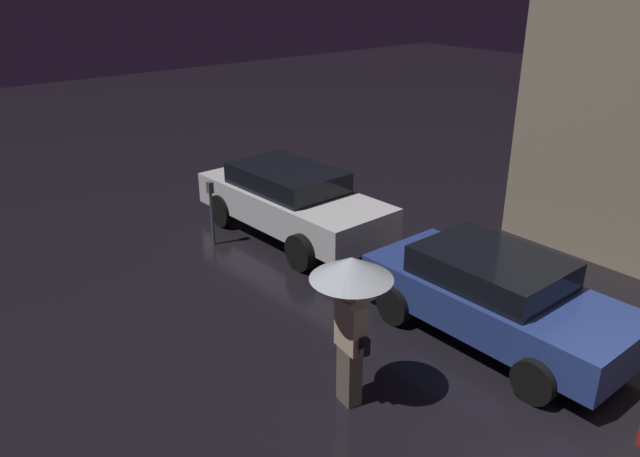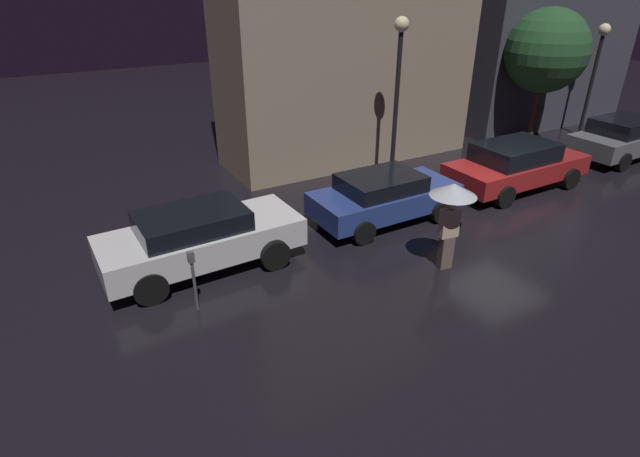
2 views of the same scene
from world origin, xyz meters
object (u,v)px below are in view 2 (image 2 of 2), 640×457
Objects in this scene: parking_meter at (193,275)px; street_lamp_near at (398,72)px; parked_car_blue at (384,196)px; street_lamp_far at (598,58)px; parked_car_white at (200,237)px; parked_car_red at (516,164)px; parked_car_grey at (624,137)px; pedestrian_with_umbrella at (452,203)px.

parking_meter is 0.27× the size of street_lamp_near.
parked_car_blue is 0.82× the size of street_lamp_near.
street_lamp_near is 1.14× the size of street_lamp_far.
street_lamp_far is (16.71, 2.51, 2.30)m from parked_car_white.
parked_car_red is at bearing -38.73° from street_lamp_near.
parked_car_blue is 4.86m from parked_car_red.
parked_car_blue is 4.00m from street_lamp_near.
parked_car_white is 17.06m from street_lamp_far.
parked_car_blue is 5.78m from parking_meter.
street_lamp_near is (6.91, 2.23, 2.63)m from parked_car_white.
parked_car_blue is (4.98, 0.00, -0.07)m from parked_car_white.
street_lamp_near is at bearing 26.48° from parking_meter.
parked_car_white is 0.97× the size of parked_car_red.
parked_car_blue is 10.50m from parked_car_grey.
parked_car_blue is 12.23m from street_lamp_far.
parked_car_blue is 0.93× the size of street_lamp_far.
street_lamp_near is at bearing 48.37° from parked_car_blue.
pedestrian_with_umbrella is (-0.22, -2.68, 0.90)m from parked_car_blue.
parked_car_grey reaches higher than parking_meter.
street_lamp_far is (11.74, 2.51, 2.37)m from parked_car_blue.
parked_car_white is at bearing 178.82° from parked_car_red.
street_lamp_near is (7.51, 3.74, 2.59)m from parking_meter.
parked_car_red is at bearing 35.12° from pedestrian_with_umbrella.
pedestrian_with_umbrella is (-5.08, -2.56, 0.84)m from parked_car_red.
parked_car_white is 15.47m from parked_car_grey.
parked_car_red is 1.07× the size of street_lamp_far.
parked_car_blue is at bearing -130.98° from street_lamp_near.
pedestrian_with_umbrella is 1.55× the size of parking_meter.
parked_car_red is 4.58m from street_lamp_near.
parked_car_grey is 0.99× the size of street_lamp_far.
street_lamp_far is at bearing 11.44° from parked_car_blue.
parked_car_grey is (10.50, 0.01, 0.06)m from parked_car_blue.
parked_car_grey is at bearing -2.08° from parked_car_white.
parking_meter is at bearing -172.88° from parked_car_red.
pedestrian_with_umbrella reaches higher than parked_car_blue.
parked_car_red reaches higher than parked_car_grey.
parked_car_white is 1.04× the size of street_lamp_far.
street_lamp_near is at bearing 74.63° from pedestrian_with_umbrella.
pedestrian_with_umbrella is at bearing -95.27° from parked_car_blue.
parked_car_white is at bearing 68.37° from parking_meter.
street_lamp_near is (-2.92, 2.34, 2.64)m from parked_car_red.
pedestrian_with_umbrella reaches higher than parking_meter.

